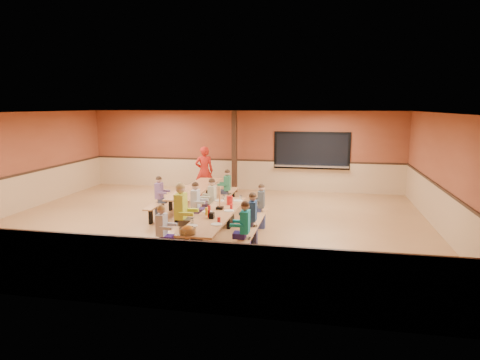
# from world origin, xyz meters

# --- Properties ---
(ground) EXTENTS (12.00, 12.00, 0.00)m
(ground) POSITION_xyz_m (0.00, 0.00, 0.00)
(ground) COLOR #936037
(ground) RESTS_ON ground
(room_envelope) EXTENTS (12.04, 10.04, 3.02)m
(room_envelope) POSITION_xyz_m (0.00, 0.00, 0.69)
(room_envelope) COLOR brown
(room_envelope) RESTS_ON ground
(kitchen_pass_through) EXTENTS (2.78, 0.28, 1.38)m
(kitchen_pass_through) POSITION_xyz_m (2.60, 4.96, 1.49)
(kitchen_pass_through) COLOR black
(kitchen_pass_through) RESTS_ON ground
(structural_post) EXTENTS (0.18, 0.18, 3.00)m
(structural_post) POSITION_xyz_m (-0.20, 4.40, 1.50)
(structural_post) COLOR black
(structural_post) RESTS_ON ground
(cafeteria_table_main) EXTENTS (1.91, 3.70, 0.74)m
(cafeteria_table_main) POSITION_xyz_m (0.65, -1.71, 0.53)
(cafeteria_table_main) COLOR #C0814C
(cafeteria_table_main) RESTS_ON ground
(cafeteria_table_second) EXTENTS (1.91, 3.70, 0.74)m
(cafeteria_table_second) POSITION_xyz_m (-0.72, 1.21, 0.53)
(cafeteria_table_second) COLOR #C0814C
(cafeteria_table_second) RESTS_ON ground
(seated_child_white_left) EXTENTS (0.36, 0.29, 1.18)m
(seated_child_white_left) POSITION_xyz_m (-0.18, -2.98, 0.59)
(seated_child_white_left) COLOR silver
(seated_child_white_left) RESTS_ON ground
(seated_adult_yellow) EXTENTS (0.47, 0.38, 1.42)m
(seated_adult_yellow) POSITION_xyz_m (-0.18, -1.78, 0.71)
(seated_adult_yellow) COLOR #D0DB33
(seated_adult_yellow) RESTS_ON ground
(seated_child_grey_left) EXTENTS (0.38, 0.31, 1.24)m
(seated_child_grey_left) POSITION_xyz_m (-0.18, -0.62, 0.62)
(seated_child_grey_left) COLOR silver
(seated_child_grey_left) RESTS_ON ground
(seated_child_teal_right) EXTENTS (0.38, 0.31, 1.22)m
(seated_child_teal_right) POSITION_xyz_m (1.47, -2.51, 0.61)
(seated_child_teal_right) COLOR teal
(seated_child_teal_right) RESTS_ON ground
(seated_child_navy_right) EXTENTS (0.37, 0.30, 1.21)m
(seated_child_navy_right) POSITION_xyz_m (1.47, -1.56, 0.61)
(seated_child_navy_right) COLOR navy
(seated_child_navy_right) RESTS_ON ground
(seated_child_char_right) EXTENTS (0.35, 0.28, 1.16)m
(seated_child_char_right) POSITION_xyz_m (1.47, -0.17, 0.58)
(seated_child_char_right) COLOR #464C4F
(seated_child_char_right) RESTS_ON ground
(seated_child_purple_sec) EXTENTS (0.36, 0.30, 1.19)m
(seated_child_purple_sec) POSITION_xyz_m (-1.55, 0.32, 0.60)
(seated_child_purple_sec) COLOR slate
(seated_child_purple_sec) RESTS_ON ground
(seated_child_green_sec) EXTENTS (0.37, 0.30, 1.20)m
(seated_child_green_sec) POSITION_xyz_m (0.10, 1.86, 0.60)
(seated_child_green_sec) COLOR #2D754C
(seated_child_green_sec) RESTS_ON ground
(seated_child_tan_sec) EXTENTS (0.38, 0.31, 1.23)m
(seated_child_tan_sec) POSITION_xyz_m (0.10, -0.01, 0.62)
(seated_child_tan_sec) COLOR #C1BE97
(seated_child_tan_sec) RESTS_ON ground
(standing_woman) EXTENTS (0.76, 0.63, 1.78)m
(standing_woman) POSITION_xyz_m (-1.11, 3.49, 0.89)
(standing_woman) COLOR #B51F14
(standing_woman) RESTS_ON ground
(punch_pitcher) EXTENTS (0.16, 0.16, 0.22)m
(punch_pitcher) POSITION_xyz_m (0.76, -0.79, 0.85)
(punch_pitcher) COLOR red
(punch_pitcher) RESTS_ON cafeteria_table_main
(chip_bowl) EXTENTS (0.32, 0.32, 0.15)m
(chip_bowl) POSITION_xyz_m (0.50, -3.36, 0.81)
(chip_bowl) COLOR orange
(chip_bowl) RESTS_ON cafeteria_table_main
(napkin_dispenser) EXTENTS (0.10, 0.14, 0.13)m
(napkin_dispenser) POSITION_xyz_m (0.66, -2.15, 0.80)
(napkin_dispenser) COLOR black
(napkin_dispenser) RESTS_ON cafeteria_table_main
(condiment_mustard) EXTENTS (0.06, 0.06, 0.17)m
(condiment_mustard) POSITION_xyz_m (0.47, -1.88, 0.82)
(condiment_mustard) COLOR yellow
(condiment_mustard) RESTS_ON cafeteria_table_main
(condiment_ketchup) EXTENTS (0.06, 0.06, 0.17)m
(condiment_ketchup) POSITION_xyz_m (0.58, -2.08, 0.82)
(condiment_ketchup) COLOR #B2140F
(condiment_ketchup) RESTS_ON cafeteria_table_main
(table_paddle) EXTENTS (0.16, 0.16, 0.56)m
(table_paddle) POSITION_xyz_m (0.63, -1.30, 0.88)
(table_paddle) COLOR black
(table_paddle) RESTS_ON cafeteria_table_main
(place_settings) EXTENTS (0.65, 3.30, 0.11)m
(place_settings) POSITION_xyz_m (0.65, -1.71, 0.80)
(place_settings) COLOR beige
(place_settings) RESTS_ON cafeteria_table_main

